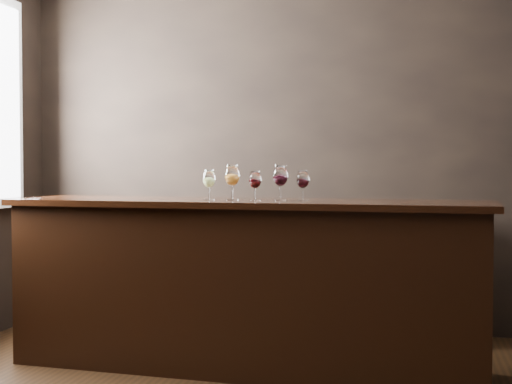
% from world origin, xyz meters
% --- Properties ---
extents(room_shell, '(5.02, 4.52, 2.81)m').
position_xyz_m(room_shell, '(-0.23, 0.11, 1.81)').
color(room_shell, black).
rests_on(room_shell, ground).
extents(bar_counter, '(2.94, 0.81, 1.02)m').
position_xyz_m(bar_counter, '(-0.43, 1.04, 0.51)').
color(bar_counter, black).
rests_on(bar_counter, ground).
extents(bar_top, '(3.04, 0.88, 0.04)m').
position_xyz_m(bar_top, '(-0.43, 1.04, 1.04)').
color(bar_top, black).
rests_on(bar_top, bar_counter).
extents(back_bar_shelf, '(2.59, 0.40, 0.93)m').
position_xyz_m(back_bar_shelf, '(-0.58, 2.03, 0.47)').
color(back_bar_shelf, black).
rests_on(back_bar_shelf, ground).
extents(glass_white, '(0.08, 0.08, 0.19)m').
position_xyz_m(glass_white, '(-0.66, 1.02, 1.18)').
color(glass_white, white).
rests_on(glass_white, bar_top).
extents(glass_amber, '(0.09, 0.09, 0.22)m').
position_xyz_m(glass_amber, '(-0.51, 1.02, 1.20)').
color(glass_amber, white).
rests_on(glass_amber, bar_top).
extents(glass_red_a, '(0.08, 0.08, 0.18)m').
position_xyz_m(glass_red_a, '(-0.36, 1.01, 1.18)').
color(glass_red_a, white).
rests_on(glass_red_a, bar_top).
extents(glass_red_b, '(0.09, 0.09, 0.22)m').
position_xyz_m(glass_red_b, '(-0.21, 1.04, 1.20)').
color(glass_red_b, white).
rests_on(glass_red_b, bar_top).
extents(glass_red_c, '(0.08, 0.08, 0.19)m').
position_xyz_m(glass_red_c, '(-0.07, 1.05, 1.18)').
color(glass_red_c, white).
rests_on(glass_red_c, bar_top).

